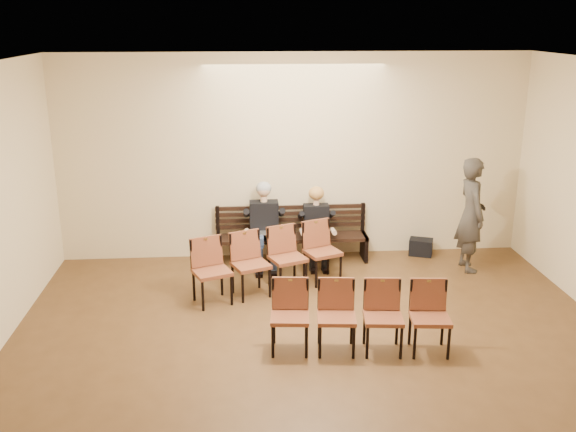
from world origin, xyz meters
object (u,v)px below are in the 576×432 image
object	(u,v)px
water_bottle	(323,237)
chair_row_back	(360,318)
seated_woman	(317,229)
passerby	(472,206)
seated_man	(264,224)
chair_row_front	(270,262)
bag	(421,247)
laptop	(263,234)
bench	(292,248)

from	to	relation	value
water_bottle	chair_row_back	world-z (taller)	chair_row_back
seated_woman	passerby	xyz separation A→B (m)	(2.48, -0.48, 0.48)
seated_man	chair_row_back	bearing A→B (deg)	-71.27
chair_row_front	chair_row_back	xyz separation A→B (m)	(1.02, -1.94, -0.03)
bag	chair_row_back	distance (m)	3.74
seated_man	water_bottle	bearing A→B (deg)	-17.41
passerby	seated_man	bearing A→B (deg)	80.51
bag	chair_row_front	xyz separation A→B (m)	(-2.75, -1.37, 0.34)
seated_man	passerby	xyz separation A→B (m)	(3.37, -0.48, 0.37)
laptop	chair_row_back	world-z (taller)	chair_row_back
bench	bag	xyz separation A→B (m)	(2.30, 0.10, -0.08)
bench	laptop	world-z (taller)	laptop
seated_man	bag	world-z (taller)	seated_man
seated_woman	chair_row_back	bearing A→B (deg)	-87.00
bench	seated_woman	xyz separation A→B (m)	(0.41, -0.12, 0.38)
seated_man	bag	distance (m)	2.84
water_bottle	bag	world-z (taller)	water_bottle
laptop	passerby	bearing A→B (deg)	-18.76
passerby	seated_woman	bearing A→B (deg)	77.68
seated_woman	bag	size ratio (longest dim) A/B	3.06
bench	passerby	distance (m)	3.08
passerby	chair_row_back	world-z (taller)	passerby
chair_row_back	seated_woman	bearing A→B (deg)	98.72
seated_man	water_bottle	xyz separation A→B (m)	(0.96, -0.30, -0.15)
chair_row_front	bag	bearing A→B (deg)	4.55
seated_man	chair_row_front	xyz separation A→B (m)	(0.03, -1.15, -0.23)
chair_row_front	seated_man	bearing A→B (deg)	69.24
passerby	chair_row_front	size ratio (longest dim) A/B	0.93
seated_man	water_bottle	distance (m)	1.01
chair_row_front	chair_row_back	world-z (taller)	chair_row_front
bench	chair_row_back	size ratio (longest dim) A/B	1.17
bench	chair_row_front	distance (m)	1.37
bag	chair_row_back	size ratio (longest dim) A/B	0.18
water_bottle	passerby	distance (m)	2.47
bag	passerby	xyz separation A→B (m)	(0.59, -0.70, 0.94)
water_bottle	chair_row_back	distance (m)	2.79
seated_man	water_bottle	world-z (taller)	seated_man
water_bottle	passerby	xyz separation A→B (m)	(2.41, -0.18, 0.52)
seated_woman	bag	bearing A→B (deg)	6.65
chair_row_back	passerby	bearing A→B (deg)	54.10
bench	seated_man	world-z (taller)	seated_man
bag	chair_row_front	distance (m)	3.09
bag	chair_row_front	bearing A→B (deg)	-153.45
seated_woman	water_bottle	size ratio (longest dim) A/B	5.08
laptop	seated_woman	bearing A→B (deg)	-5.05
bag	bench	bearing A→B (deg)	-177.51
seated_woman	passerby	distance (m)	2.57
bench	laptop	bearing A→B (deg)	-154.28
bench	seated_man	size ratio (longest dim) A/B	1.82
seated_woman	bag	distance (m)	1.96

